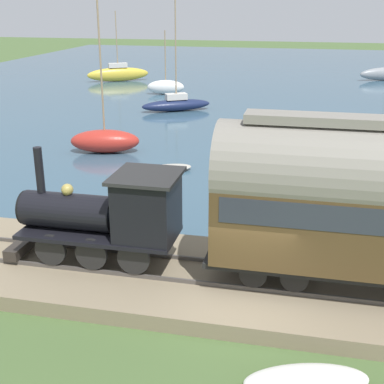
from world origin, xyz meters
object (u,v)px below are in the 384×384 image
Objects in this scene: rowboat_off_pier at (166,169)px; sailboat_yellow at (118,74)px; sailboat_red at (105,140)px; passenger_coach at (380,200)px; sailboat_navy at (176,104)px; steam_locomotive at (111,212)px; beached_dinghy at (306,381)px; sailboat_white at (166,87)px; rowboat_near_shore at (298,186)px.

sailboat_yellow is at bearing -7.15° from rowboat_off_pier.
passenger_coach is at bearing -148.55° from sailboat_red.
sailboat_navy is (-13.89, -9.74, -0.22)m from sailboat_yellow.
sailboat_navy is at bearing -176.19° from sailboat_yellow.
steam_locomotive is 0.76× the size of sailboat_yellow.
rowboat_off_pier is (-14.99, -3.28, -0.38)m from sailboat_navy.
steam_locomotive is 1.77× the size of beached_dinghy.
steam_locomotive is 26.03m from sailboat_navy.
sailboat_yellow is at bearing 4.65° from sailboat_navy.
rowboat_near_shore is at bearing -163.21° from sailboat_white.
rowboat_near_shore is at bearing -178.59° from sailboat_yellow.
steam_locomotive reaches higher than rowboat_off_pier.
beached_dinghy is at bearing -166.04° from rowboat_near_shore.
rowboat_near_shore is at bearing 2.80° from beached_dinghy.
sailboat_red is (-26.14, -8.76, -0.09)m from sailboat_yellow.
passenger_coach is at bearing -172.02° from rowboat_off_pier.
passenger_coach is at bearing 174.73° from sailboat_navy.
sailboat_navy reaches higher than rowboat_near_shore.
steam_locomotive is at bearing -178.57° from sailboat_white.
rowboat_off_pier is 0.99× the size of rowboat_near_shore.
sailboat_white is at bearing 12.54° from steam_locomotive.
steam_locomotive is at bearing 160.86° from rowboat_near_shore.
sailboat_white reaches higher than rowboat_near_shore.
sailboat_navy is at bearing 9.99° from steam_locomotive.
rowboat_off_pier is at bearing 173.04° from sailboat_yellow.
rowboat_near_shore is at bearing -124.67° from sailboat_red.
sailboat_white is 19.45m from sailboat_red.
sailboat_navy is 2.96× the size of beached_dinghy.
sailboat_yellow is (39.48, 14.25, -1.37)m from steam_locomotive.
sailboat_white is 22.93m from rowboat_off_pier.
sailboat_white is at bearing -9.14° from sailboat_navy.
passenger_coach reaches higher than beached_dinghy.
passenger_coach is 1.63× the size of sailboat_white.
sailboat_navy is 1.08× the size of sailboat_red.
sailboat_navy is 19.24m from rowboat_near_shore.
sailboat_navy is (25.59, 12.00, -2.61)m from passenger_coach.
steam_locomotive reaches higher than beached_dinghy.
rowboat_off_pier is (-22.11, -6.06, -0.49)m from sailboat_white.
passenger_coach reaches higher than rowboat_near_shore.
sailboat_white is 1.97× the size of rowboat_near_shore.
sailboat_white is 38.92m from beached_dinghy.
passenger_coach reaches higher than steam_locomotive.
sailboat_yellow reaches higher than sailboat_white.
sailboat_white reaches higher than beached_dinghy.
sailboat_yellow is at bearing 28.84° from passenger_coach.
passenger_coach reaches higher than rowboat_off_pier.
rowboat_off_pier is at bearing 6.57° from steam_locomotive.
sailboat_red reaches higher than passenger_coach.
sailboat_red reaches higher than sailboat_white.
sailboat_white is 0.67× the size of sailboat_red.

